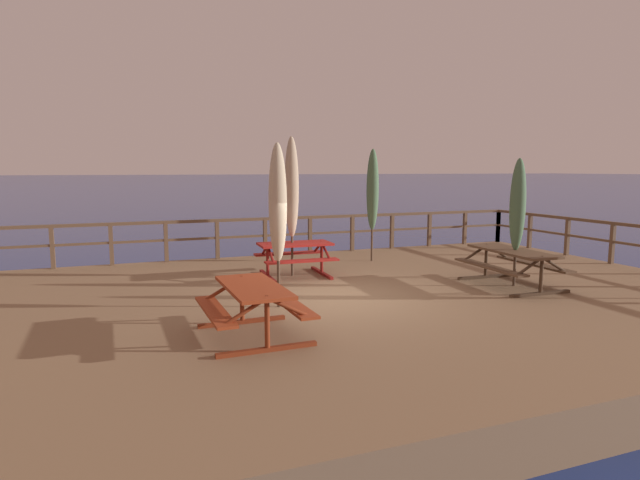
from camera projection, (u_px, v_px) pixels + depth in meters
ground_plane at (335, 329)px, 10.14m from camera, size 600.00×600.00×0.00m
wooden_deck at (335, 313)px, 10.10m from camera, size 16.41×10.52×0.65m
railing_waterside_far at (265, 230)px, 14.69m from camera, size 16.21×0.10×1.09m
railing_side_right at (639, 239)px, 12.81m from camera, size 0.10×10.32×1.09m
picnic_table_back_right at (253, 300)px, 7.60m from camera, size 1.44×1.79×0.78m
picnic_table_mid_right at (512, 259)px, 10.91m from camera, size 1.47×2.12×0.78m
picnic_table_mid_centre at (295, 252)px, 11.95m from camera, size 1.70×1.46×0.78m
patio_umbrella_short_back at (373, 190)px, 13.74m from camera, size 0.32×0.32×2.96m
patio_umbrella_short_mid at (518, 205)px, 10.78m from camera, size 0.32×0.32×2.66m
patio_umbrella_tall_mid_right at (292, 188)px, 11.81m from camera, size 0.32×0.32×3.16m
patio_umbrella_tall_front at (278, 204)px, 9.09m from camera, size 0.32×0.32×2.89m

